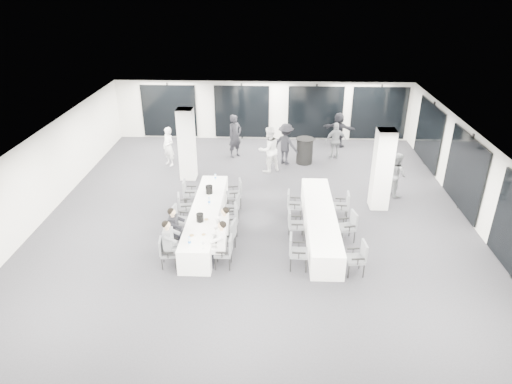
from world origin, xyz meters
TOP-DOWN VIEW (x-y plane):
  - room at (0.89, 1.11)m, footprint 14.04×16.04m
  - column_left at (-2.80, 3.20)m, footprint 0.60×0.60m
  - column_right at (4.20, 1.00)m, footprint 0.60×0.60m
  - banquet_table_main at (-1.55, -0.78)m, footprint 0.90×5.00m
  - banquet_table_side at (2.02, -0.87)m, footprint 0.90×5.00m
  - cocktail_table at (1.86, 4.94)m, footprint 0.79×0.79m
  - chair_main_left_near at (-2.38, -2.82)m, footprint 0.49×0.53m
  - chair_main_left_second at (-2.38, -2.10)m, footprint 0.48×0.53m
  - chair_main_left_mid at (-2.38, -1.00)m, footprint 0.53×0.57m
  - chair_main_left_fourth at (-2.38, -0.16)m, footprint 0.55×0.58m
  - chair_main_left_far at (-2.39, 0.83)m, footprint 0.50×0.55m
  - chair_main_right_near at (-0.72, -2.78)m, footprint 0.48×0.54m
  - chair_main_right_second at (-0.72, -1.99)m, footprint 0.59×0.63m
  - chair_main_right_mid at (-0.72, -1.02)m, footprint 0.60×0.63m
  - chair_main_right_fourth at (-0.72, -0.26)m, footprint 0.54×0.58m
  - chair_main_right_far at (-0.72, 0.81)m, footprint 0.59×0.62m
  - chair_side_left_near at (1.18, -2.75)m, footprint 0.53×0.59m
  - chair_side_left_mid at (1.18, -1.23)m, footprint 0.51×0.56m
  - chair_side_left_far at (1.19, 0.08)m, footprint 0.51×0.57m
  - chair_side_right_near at (2.85, -2.95)m, footprint 0.53×0.58m
  - chair_side_right_mid at (2.85, -1.25)m, footprint 0.57×0.60m
  - chair_side_right_far at (2.85, 0.07)m, footprint 0.50×0.56m
  - seated_guest_a at (-2.22, -2.81)m, footprint 0.50×0.38m
  - seated_guest_b at (-2.22, -2.10)m, footprint 0.50×0.38m
  - seated_guest_c at (-0.89, -2.78)m, footprint 0.50×0.38m
  - seated_guest_d at (-0.89, -1.98)m, footprint 0.50×0.38m
  - standing_guest_a at (-1.14, 5.55)m, footprint 1.00×1.00m
  - standing_guest_b at (0.35, 3.98)m, footprint 1.21×1.09m
  - standing_guest_c at (1.05, 4.84)m, footprint 1.43×1.27m
  - standing_guest_d at (3.22, 5.53)m, footprint 1.18×0.82m
  - standing_guest_f at (3.52, 7.02)m, footprint 1.81×1.18m
  - standing_guest_g at (-3.84, 4.49)m, footprint 0.87×0.86m
  - standing_guest_h at (4.98, 2.00)m, footprint 0.82×1.02m
  - ice_bucket_near at (-1.60, -1.60)m, footprint 0.22×0.22m
  - ice_bucket_far at (-1.58, 0.29)m, footprint 0.24×0.24m
  - water_bottle_a at (-1.69, -2.88)m, footprint 0.08×0.08m
  - water_bottle_b at (-1.47, -0.50)m, footprint 0.07×0.07m
  - water_bottle_c at (-1.50, 1.39)m, footprint 0.07×0.07m
  - plate_a at (-1.71, -2.42)m, footprint 0.22×0.22m
  - plate_b at (-1.39, -2.36)m, footprint 0.19×0.19m
  - plate_c at (-1.43, -1.50)m, footprint 0.21×0.21m
  - wine_glass at (-1.30, -3.06)m, footprint 0.08×0.08m

SIDE VIEW (x-z plane):
  - banquet_table_main at x=-1.55m, z-range 0.00..0.75m
  - banquet_table_side at x=2.02m, z-range 0.00..0.75m
  - chair_main_left_near at x=-2.38m, z-range 0.06..0.93m
  - chair_main_left_second at x=-2.38m, z-range 0.06..0.97m
  - chair_main_left_mid at x=-2.38m, z-range 0.06..0.98m
  - chair_main_left_fourth at x=-2.38m, z-range 0.06..0.98m
  - chair_main_right_near at x=-0.72m, z-range 0.07..1.00m
  - chair_side_right_far at x=2.85m, z-range 0.07..1.01m
  - chair_main_left_far at x=-2.39m, z-range 0.07..1.02m
  - chair_side_right_mid at x=2.85m, z-range 0.07..1.02m
  - chair_side_left_far at x=1.19m, z-range 0.07..1.03m
  - chair_side_right_near at x=2.85m, z-range 0.07..1.03m
  - chair_main_right_fourth at x=-0.72m, z-range 0.07..1.04m
  - cocktail_table at x=1.86m, z-range 0.01..1.10m
  - chair_side_left_mid at x=1.18m, z-range 0.07..1.04m
  - chair_main_right_far at x=-0.72m, z-range 0.07..1.07m
  - chair_main_right_mid at x=-0.72m, z-range 0.07..1.08m
  - chair_side_left_near at x=1.18m, z-range 0.07..1.08m
  - chair_main_right_second at x=-0.72m, z-range 0.07..1.08m
  - plate_a at x=-1.71m, z-range 0.75..0.78m
  - plate_b at x=-1.39m, z-range 0.75..0.78m
  - plate_c at x=-1.43m, z-range 0.75..0.78m
  - seated_guest_a at x=-2.22m, z-range 0.09..1.53m
  - seated_guest_b at x=-2.22m, z-range 0.09..1.53m
  - seated_guest_c at x=-0.89m, z-range 0.09..1.53m
  - seated_guest_d at x=-0.89m, z-range 0.09..1.53m
  - water_bottle_c at x=-1.50m, z-range 0.75..0.97m
  - water_bottle_b at x=-1.47m, z-range 0.75..0.98m
  - water_bottle_a at x=-1.69m, z-range 0.75..0.99m
  - ice_bucket_near at x=-1.60m, z-range 0.75..1.00m
  - ice_bucket_far at x=-1.58m, z-range 0.75..1.02m
  - wine_glass at x=-1.30m, z-range 0.80..1.01m
  - standing_guest_d at x=3.22m, z-range 0.00..1.82m
  - standing_guest_h at x=4.98m, z-range 0.00..1.83m
  - standing_guest_f at x=3.52m, z-range 0.00..1.84m
  - standing_guest_g at x=-3.84m, z-range 0.00..1.86m
  - standing_guest_c at x=1.05m, z-range 0.00..1.99m
  - standing_guest_b at x=0.35m, z-range 0.00..2.14m
  - standing_guest_a at x=-1.14m, z-range 0.00..2.14m
  - room at x=0.89m, z-range -0.03..2.81m
  - column_left at x=-2.80m, z-range 0.00..2.80m
  - column_right at x=4.20m, z-range 0.00..2.80m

